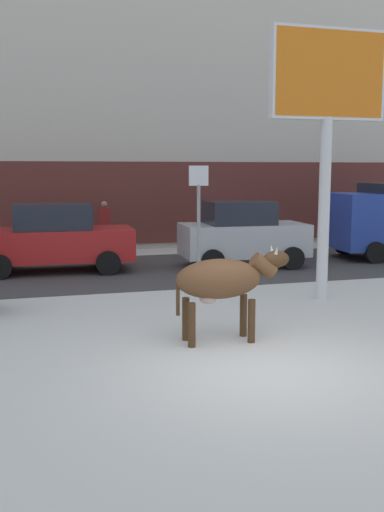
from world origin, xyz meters
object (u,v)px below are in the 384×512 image
object	(u,v)px
street_sign	(199,218)
cow_brown	(223,280)
car_red_sedan	(54,238)
car_silver_hatchback	(242,234)
billboard	(328,91)
pedestrian_by_cars	(105,228)

from	to	relation	value
street_sign	cow_brown	bearing A→B (deg)	-100.95
cow_brown	car_red_sedan	size ratio (longest dim) A/B	0.44
street_sign	car_silver_hatchback	bearing A→B (deg)	53.93
billboard	car_silver_hatchback	xyz separation A→B (m)	(-0.12, 4.46, -3.39)
billboard	car_red_sedan	size ratio (longest dim) A/B	1.30
street_sign	billboard	bearing A→B (deg)	-32.18
car_red_sedan	pedestrian_by_cars	bearing A→B (deg)	58.57
pedestrian_by_cars	street_sign	distance (m)	6.63
pedestrian_by_cars	cow_brown	bearing A→B (deg)	-87.30
cow_brown	billboard	xyz separation A→B (m)	(3.06, 2.42, 3.32)
car_silver_hatchback	billboard	bearing A→B (deg)	-88.45
street_sign	car_red_sedan	bearing A→B (deg)	129.69
car_silver_hatchback	pedestrian_by_cars	bearing A→B (deg)	134.75
cow_brown	billboard	bearing A→B (deg)	38.31
billboard	street_sign	distance (m)	3.80
cow_brown	street_sign	world-z (taller)	street_sign
car_silver_hatchback	street_sign	size ratio (longest dim) A/B	1.27
car_silver_hatchback	pedestrian_by_cars	world-z (taller)	car_silver_hatchback
pedestrian_by_cars	street_sign	bearing A→B (deg)	-79.18
cow_brown	pedestrian_by_cars	xyz separation A→B (m)	(-0.49, 10.34, -0.11)
car_red_sedan	pedestrian_by_cars	distance (m)	3.36
car_red_sedan	street_sign	bearing A→B (deg)	-50.31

